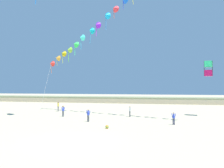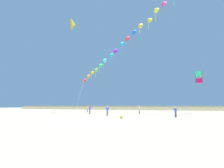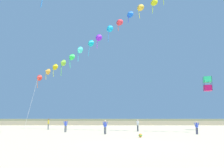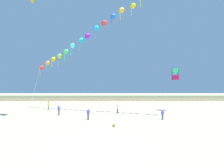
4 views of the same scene
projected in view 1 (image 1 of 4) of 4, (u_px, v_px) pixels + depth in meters
The scene contains 10 objects.
ground_plane at pixel (69, 141), 19.24m from camera, with size 240.00×240.00×0.00m, color beige.
dune_ridge at pixel (140, 100), 66.27m from camera, with size 120.00×8.97×1.60m.
person_near_left at pixel (130, 110), 35.00m from camera, with size 0.37×0.53×1.64m.
person_near_right at pixel (58, 106), 42.90m from camera, with size 0.24×0.62×1.76m.
person_mid_center at pixel (174, 117), 27.63m from camera, with size 0.53×0.21×1.51m.
person_far_left at pixel (63, 110), 35.32m from camera, with size 0.57×0.22×1.64m.
person_far_right at pixel (88, 114), 30.11m from camera, with size 0.57×0.22×1.62m.
kite_banner_string at pixel (124, 1), 36.03m from camera, with size 33.89×15.53×26.83m.
large_kite_low_lead at pixel (208, 69), 35.53m from camera, with size 1.36×1.36×2.25m.
beach_ball at pixel (107, 127), 25.14m from camera, with size 0.36×0.36×0.36m.
Camera 1 is at (7.84, -17.96, 4.43)m, focal length 38.00 mm.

